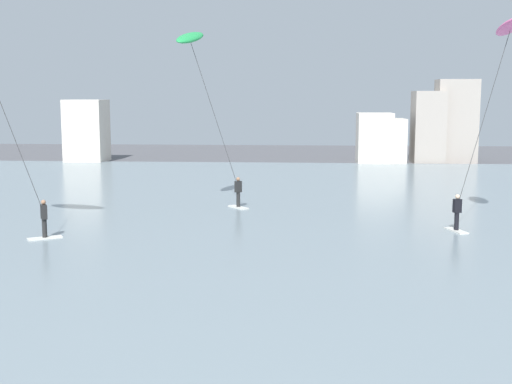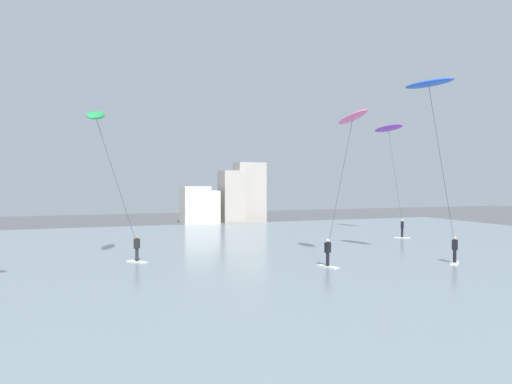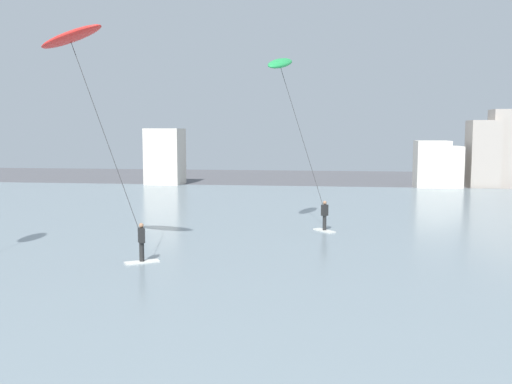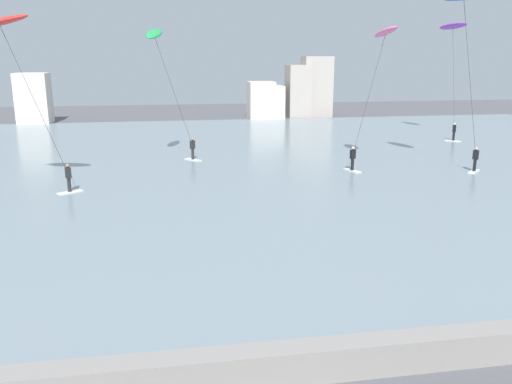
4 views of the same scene
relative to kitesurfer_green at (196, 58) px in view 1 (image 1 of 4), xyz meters
The scene contains 4 objects.
water_bay 8.45m from the kitesurfer_green, ahead, with size 84.00×52.00×0.10m, color gray.
far_shore_buildings 28.87m from the kitesurfer_green, 72.19° to the left, with size 37.31×4.81×7.52m.
kitesurfer_green is the anchor object (origin of this frame).
kitesurfer_pink 14.91m from the kitesurfer_green, 17.19° to the right, with size 3.10×3.09×9.40m.
Camera 1 is at (2.65, -3.82, 6.03)m, focal length 47.62 mm.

